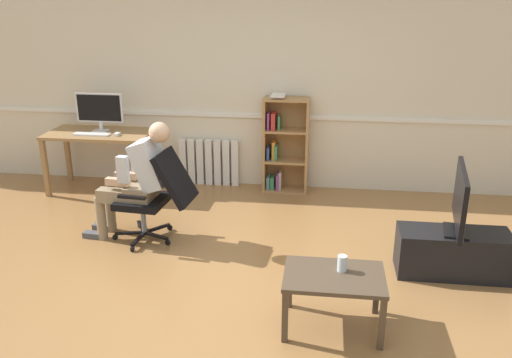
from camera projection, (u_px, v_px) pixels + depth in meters
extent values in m
plane|color=olive|center=(226.00, 288.00, 4.57)|extent=(18.00, 18.00, 0.00)
cube|color=beige|center=(263.00, 81.00, 6.60)|extent=(12.00, 0.10, 2.70)
cube|color=white|center=(262.00, 116.00, 6.68)|extent=(12.00, 0.03, 0.05)
cube|color=#9E7547|center=(45.00, 168.00, 6.50)|extent=(0.06, 0.06, 0.72)
cube|color=#9E7547|center=(140.00, 172.00, 6.35)|extent=(0.06, 0.06, 0.72)
cube|color=#9E7547|center=(155.00, 158.00, 6.91)|extent=(0.06, 0.06, 0.72)
cube|color=#9E7547|center=(68.00, 154.00, 7.05)|extent=(0.06, 0.06, 0.72)
cube|color=#9E7547|center=(99.00, 134.00, 6.57)|extent=(1.28, 0.68, 0.04)
cube|color=silver|center=(101.00, 131.00, 6.62)|extent=(0.18, 0.14, 0.01)
cube|color=silver|center=(101.00, 126.00, 6.62)|extent=(0.04, 0.02, 0.10)
cube|color=silver|center=(99.00, 108.00, 6.55)|extent=(0.59, 0.02, 0.36)
cube|color=black|center=(99.00, 108.00, 6.53)|extent=(0.55, 0.00, 0.32)
cube|color=white|center=(92.00, 134.00, 6.44)|extent=(0.44, 0.12, 0.02)
cube|color=white|center=(117.00, 134.00, 6.42)|extent=(0.06, 0.10, 0.03)
cube|color=#AD7F4C|center=(265.00, 145.00, 6.63)|extent=(0.03, 0.28, 1.19)
cube|color=#AD7F4C|center=(307.00, 146.00, 6.56)|extent=(0.03, 0.28, 1.19)
cube|color=#AD7F4C|center=(287.00, 143.00, 6.73)|extent=(0.53, 0.02, 1.19)
cube|color=#AD7F4C|center=(285.00, 189.00, 6.79)|extent=(0.49, 0.28, 0.03)
cube|color=#AD7F4C|center=(285.00, 161.00, 6.66)|extent=(0.49, 0.28, 0.03)
cube|color=#AD7F4C|center=(286.00, 130.00, 6.53)|extent=(0.49, 0.28, 0.03)
cube|color=#AD7F4C|center=(287.00, 99.00, 6.40)|extent=(0.49, 0.28, 0.03)
cube|color=#6699A3|center=(269.00, 181.00, 6.80)|extent=(0.04, 0.19, 0.15)
cube|color=#2D519E|center=(269.00, 153.00, 6.65)|extent=(0.03, 0.19, 0.16)
cube|color=#89428E|center=(269.00, 121.00, 6.51)|extent=(0.03, 0.19, 0.21)
cube|color=#38844C|center=(273.00, 182.00, 6.79)|extent=(0.05, 0.19, 0.15)
cube|color=orange|center=(274.00, 150.00, 6.65)|extent=(0.04, 0.19, 0.23)
cube|color=red|center=(274.00, 121.00, 6.49)|extent=(0.05, 0.19, 0.21)
cube|color=#89428E|center=(278.00, 181.00, 6.75)|extent=(0.03, 0.19, 0.20)
cube|color=#38844C|center=(276.00, 152.00, 6.64)|extent=(0.03, 0.19, 0.19)
cube|color=#38844C|center=(279.00, 122.00, 6.52)|extent=(0.03, 0.19, 0.17)
cube|color=beige|center=(280.00, 180.00, 6.76)|extent=(0.03, 0.19, 0.23)
cube|color=beige|center=(277.00, 96.00, 6.44)|extent=(0.16, 0.22, 0.02)
cube|color=white|center=(279.00, 95.00, 6.38)|extent=(0.16, 0.22, 0.02)
cube|color=white|center=(183.00, 161.00, 6.97)|extent=(0.09, 0.08, 0.60)
cube|color=white|center=(192.00, 161.00, 6.96)|extent=(0.09, 0.08, 0.60)
cube|color=white|center=(200.00, 162.00, 6.94)|extent=(0.09, 0.08, 0.60)
cube|color=white|center=(209.00, 162.00, 6.93)|extent=(0.09, 0.08, 0.60)
cube|color=white|center=(218.00, 163.00, 6.92)|extent=(0.09, 0.08, 0.60)
cube|color=white|center=(226.00, 163.00, 6.90)|extent=(0.09, 0.08, 0.60)
cube|color=white|center=(235.00, 163.00, 6.89)|extent=(0.09, 0.08, 0.60)
cube|color=black|center=(139.00, 239.00, 5.33)|extent=(0.06, 0.30, 0.02)
cylinder|color=black|center=(132.00, 249.00, 5.20)|extent=(0.03, 0.06, 0.06)
cube|color=black|center=(156.00, 236.00, 5.39)|extent=(0.29, 0.15, 0.02)
cylinder|color=black|center=(168.00, 242.00, 5.33)|extent=(0.06, 0.04, 0.06)
cube|color=black|center=(157.00, 228.00, 5.56)|extent=(0.22, 0.25, 0.02)
cylinder|color=black|center=(170.00, 228.00, 5.67)|extent=(0.05, 0.06, 0.06)
cube|color=black|center=(142.00, 227.00, 5.60)|extent=(0.18, 0.28, 0.02)
cylinder|color=black|center=(139.00, 225.00, 5.74)|extent=(0.05, 0.06, 0.06)
cube|color=black|center=(130.00, 233.00, 5.45)|extent=(0.30, 0.10, 0.02)
cylinder|color=black|center=(115.00, 237.00, 5.45)|extent=(0.06, 0.03, 0.06)
cylinder|color=gray|center=(144.00, 218.00, 5.41)|extent=(0.05, 0.05, 0.30)
cube|color=black|center=(142.00, 201.00, 5.35)|extent=(0.50, 0.50, 0.07)
cube|color=black|center=(175.00, 178.00, 5.18)|extent=(0.36, 0.46, 0.52)
cube|color=black|center=(153.00, 179.00, 5.54)|extent=(0.28, 0.07, 0.03)
cube|color=black|center=(132.00, 197.00, 5.06)|extent=(0.28, 0.07, 0.03)
cube|color=#937F60|center=(142.00, 191.00, 5.31)|extent=(0.29, 0.36, 0.14)
cube|color=silver|center=(151.00, 164.00, 5.19)|extent=(0.37, 0.37, 0.52)
sphere|color=#D6A884|center=(159.00, 132.00, 5.06)|extent=(0.20, 0.20, 0.20)
cube|color=black|center=(115.00, 180.00, 5.34)|extent=(0.15, 0.05, 0.02)
cube|color=#937F60|center=(127.00, 189.00, 5.46)|extent=(0.43, 0.17, 0.13)
cylinder|color=#937F60|center=(110.00, 211.00, 5.59)|extent=(0.10, 0.10, 0.46)
cube|color=#4C4C51|center=(103.00, 227.00, 5.68)|extent=(0.23, 0.11, 0.06)
cube|color=#937F60|center=(118.00, 196.00, 5.28)|extent=(0.43, 0.17, 0.13)
cylinder|color=#937F60|center=(101.00, 218.00, 5.41)|extent=(0.10, 0.10, 0.46)
cube|color=#4C4C51|center=(94.00, 235.00, 5.49)|extent=(0.23, 0.11, 0.06)
cube|color=silver|center=(137.00, 160.00, 5.39)|extent=(0.11, 0.09, 0.26)
cube|color=#D6A884|center=(126.00, 176.00, 5.40)|extent=(0.25, 0.09, 0.07)
cube|color=silver|center=(123.00, 169.00, 5.10)|extent=(0.11, 0.09, 0.26)
cube|color=#D6A884|center=(118.00, 182.00, 5.23)|extent=(0.25, 0.09, 0.07)
cube|color=black|center=(453.00, 253.00, 4.74)|extent=(0.97, 0.38, 0.41)
cube|color=black|center=(456.00, 231.00, 4.67)|extent=(0.25, 0.35, 0.02)
cylinder|color=black|center=(456.00, 227.00, 4.66)|extent=(0.04, 0.04, 0.05)
cube|color=black|center=(460.00, 198.00, 4.57)|extent=(0.17, 0.85, 0.50)
cube|color=#B7D1F9|center=(463.00, 198.00, 4.56)|extent=(0.13, 0.80, 0.46)
cube|color=#4C3D2D|center=(285.00, 317.00, 3.81)|extent=(0.04, 0.04, 0.41)
cube|color=#4C3D2D|center=(382.00, 324.00, 3.73)|extent=(0.04, 0.04, 0.41)
cube|color=#4C3D2D|center=(377.00, 290.00, 4.16)|extent=(0.04, 0.04, 0.41)
cube|color=#4C3D2D|center=(290.00, 284.00, 4.24)|extent=(0.04, 0.04, 0.41)
cube|color=#4C3D2D|center=(334.00, 277.00, 3.91)|extent=(0.74, 0.52, 0.03)
cylinder|color=silver|center=(342.00, 263.00, 3.94)|extent=(0.07, 0.07, 0.12)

